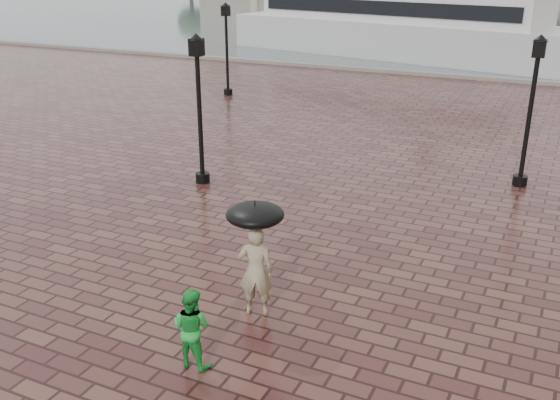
{
  "coord_description": "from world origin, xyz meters",
  "views": [
    {
      "loc": [
        4.13,
        -5.59,
        6.56
      ],
      "look_at": [
        -1.59,
        6.39,
        1.4
      ],
      "focal_mm": 40.0,
      "sensor_mm": 36.0,
      "label": 1
    }
  ],
  "objects_px": {
    "adult_pedestrian": "(256,271)",
    "street_lamps": "(410,80)",
    "ferry_near": "(397,20)",
    "child_pedestrian": "(192,328)"
  },
  "relations": [
    {
      "from": "street_lamps",
      "to": "adult_pedestrian",
      "type": "height_order",
      "value": "street_lamps"
    },
    {
      "from": "child_pedestrian",
      "to": "ferry_near",
      "type": "relative_size",
      "value": 0.06
    },
    {
      "from": "adult_pedestrian",
      "to": "ferry_near",
      "type": "height_order",
      "value": "ferry_near"
    },
    {
      "from": "adult_pedestrian",
      "to": "street_lamps",
      "type": "bearing_deg",
      "value": -108.06
    },
    {
      "from": "street_lamps",
      "to": "ferry_near",
      "type": "bearing_deg",
      "value": 106.77
    },
    {
      "from": "adult_pedestrian",
      "to": "child_pedestrian",
      "type": "height_order",
      "value": "adult_pedestrian"
    },
    {
      "from": "child_pedestrian",
      "to": "ferry_near",
      "type": "distance_m",
      "value": 38.09
    },
    {
      "from": "child_pedestrian",
      "to": "ferry_near",
      "type": "bearing_deg",
      "value": -78.22
    },
    {
      "from": "ferry_near",
      "to": "child_pedestrian",
      "type": "bearing_deg",
      "value": -66.84
    },
    {
      "from": "street_lamps",
      "to": "ferry_near",
      "type": "distance_m",
      "value": 22.8
    }
  ]
}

